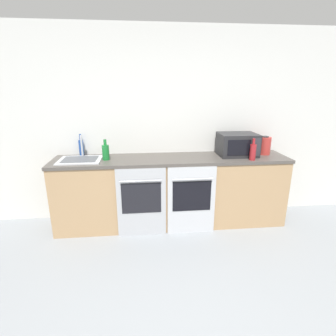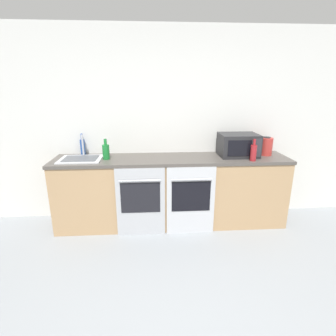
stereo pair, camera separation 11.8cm
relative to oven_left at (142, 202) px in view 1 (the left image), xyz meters
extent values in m
cube|color=silver|center=(0.41, 0.63, 0.84)|extent=(10.00, 0.06, 2.60)
cube|color=tan|center=(0.41, 0.31, -0.01)|extent=(3.06, 0.58, 0.90)
cube|color=#4C4742|center=(0.41, 0.31, 0.46)|extent=(3.08, 0.61, 0.04)
cube|color=#A8AAAF|center=(0.00, 0.00, -0.01)|extent=(0.61, 0.03, 0.90)
cube|color=black|center=(0.00, -0.02, 0.06)|extent=(0.49, 0.01, 0.40)
cylinder|color=#A8AAAF|center=(0.00, -0.04, 0.30)|extent=(0.50, 0.02, 0.02)
cube|color=#B7BABF|center=(0.63, 0.00, -0.01)|extent=(0.61, 0.03, 0.90)
cube|color=black|center=(0.63, -0.02, 0.06)|extent=(0.49, 0.01, 0.40)
cylinder|color=#B7BABF|center=(0.63, -0.04, 0.30)|extent=(0.50, 0.02, 0.02)
cube|color=#232326|center=(1.30, 0.35, 0.63)|extent=(0.50, 0.38, 0.30)
cube|color=black|center=(1.26, 0.16, 0.63)|extent=(0.30, 0.01, 0.20)
cube|color=#2D2D33|center=(1.48, 0.16, 0.63)|extent=(0.11, 0.01, 0.24)
cylinder|color=#19722D|center=(-0.43, 0.29, 0.58)|extent=(0.09, 0.09, 0.19)
cylinder|color=#19722D|center=(-0.43, 0.29, 0.71)|extent=(0.04, 0.04, 0.07)
cylinder|color=maroon|center=(1.42, 0.10, 0.58)|extent=(0.08, 0.08, 0.20)
cylinder|color=maroon|center=(1.42, 0.10, 0.72)|extent=(0.03, 0.03, 0.08)
cylinder|color=#234793|center=(-0.79, 0.55, 0.59)|extent=(0.06, 0.06, 0.21)
cylinder|color=#234793|center=(-0.79, 0.55, 0.73)|extent=(0.03, 0.03, 0.08)
cylinder|color=#B2332D|center=(1.70, 0.38, 0.60)|extent=(0.17, 0.17, 0.24)
cylinder|color=#262628|center=(1.70, 0.38, 0.73)|extent=(0.09, 0.09, 0.01)
cube|color=#B7BABF|center=(-0.76, 0.28, 0.49)|extent=(0.52, 0.41, 0.01)
cube|color=#4C4F54|center=(-0.76, 0.28, 0.50)|extent=(0.42, 0.30, 0.01)
cylinder|color=#B7BABF|center=(-0.76, 0.45, 0.64)|extent=(0.02, 0.02, 0.28)
camera|label=1|loc=(0.03, -3.00, 1.37)|focal=28.00mm
camera|label=2|loc=(0.14, -3.01, 1.37)|focal=28.00mm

